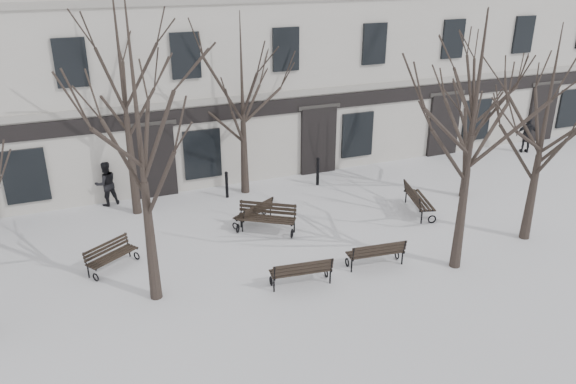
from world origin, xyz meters
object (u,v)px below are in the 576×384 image
tree_1 (137,118)px  tree_2 (474,116)px  bench_1 (301,271)px  bench_5 (417,199)px  bench_4 (254,212)px  bench_3 (266,217)px  tree_3 (547,111)px  bench_2 (376,252)px  bench_0 (111,255)px

tree_1 → tree_2: size_ratio=1.09×
bench_1 → bench_5: (5.94, 2.99, 0.05)m
bench_1 → bench_4: bench_1 is taller
tree_2 → bench_3: 7.59m
tree_1 → tree_3: 12.24m
bench_2 → bench_4: bearing=-53.8°
bench_4 → bench_5: (5.86, -1.39, 0.09)m
tree_1 → tree_2: 8.98m
bench_4 → bench_5: 6.03m
tree_2 → bench_5: size_ratio=3.70×
bench_2 → bench_5: bench_5 is taller
bench_2 → bench_3: 4.16m
tree_1 → bench_4: bearing=40.1°
tree_3 → bench_3: (-7.93, 3.69, -3.85)m
tree_1 → bench_3: size_ratio=4.05×
bench_1 → bench_2: bench_1 is taller
bench_4 → bench_5: bearing=135.8°
bench_5 → tree_2: bearing=179.2°
bench_1 → bench_2: 2.54m
bench_5 → bench_3: bearing=99.7°
bench_1 → bench_3: size_ratio=0.90×
tree_3 → bench_3: bearing=155.0°
bench_3 → bench_5: bench_3 is taller
bench_3 → bench_4: 0.80m
tree_3 → bench_4: (-8.10, 4.46, -3.95)m
tree_1 → bench_3: bearing=32.1°
tree_3 → bench_5: bearing=126.1°
tree_1 → tree_2: bearing=-11.0°
bench_2 → bench_5: 4.43m
bench_4 → bench_0: bearing=-16.3°
tree_2 → bench_1: 6.48m
bench_2 → bench_4: size_ratio=1.08×
tree_3 → bench_0: 14.08m
tree_2 → bench_5: tree_2 is taller
bench_3 → bench_4: bearing=136.2°
tree_1 → bench_1: tree_1 is taller
tree_3 → bench_5: 5.42m
bench_2 → bench_5: bearing=-134.0°
bench_3 → bench_5: bearing=27.4°
tree_2 → bench_0: tree_2 is taller
tree_2 → bench_5: (1.12, 3.74, -4.22)m
tree_1 → bench_1: (3.99, -0.96, -4.68)m
bench_3 → tree_2: bearing=-10.1°
tree_3 → bench_4: 10.06m
tree_2 → bench_2: size_ratio=4.18×
tree_2 → bench_2: bearing=158.6°
bench_1 → bench_5: 6.65m
bench_2 → bench_1: bearing=9.2°
tree_2 → tree_3: bearing=11.3°
tree_3 → bench_3: tree_3 is taller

